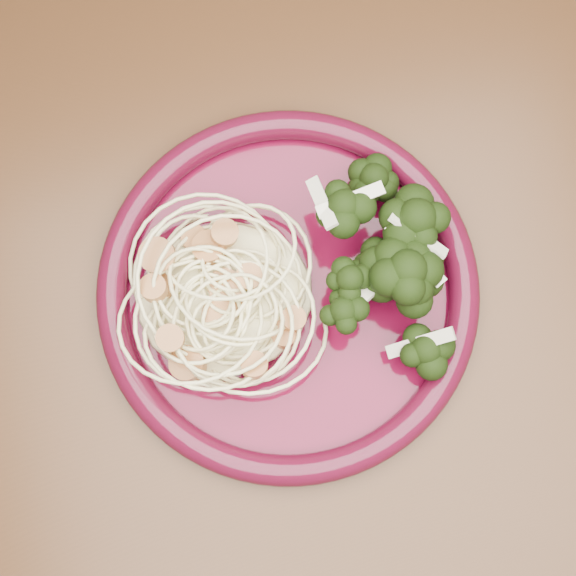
# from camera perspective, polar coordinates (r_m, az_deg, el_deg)

# --- Properties ---
(dining_table) EXTENTS (1.20, 0.80, 0.75)m
(dining_table) POSITION_cam_1_polar(r_m,az_deg,el_deg) (0.74, 0.12, 2.26)
(dining_table) COLOR #472814
(dining_table) RESTS_ON ground
(dinner_plate) EXTENTS (0.33, 0.33, 0.02)m
(dinner_plate) POSITION_cam_1_polar(r_m,az_deg,el_deg) (0.62, 0.00, -0.18)
(dinner_plate) COLOR #4C061C
(dinner_plate) RESTS_ON dining_table
(spaghetti_pile) EXTENTS (0.15, 0.13, 0.03)m
(spaghetti_pile) POSITION_cam_1_polar(r_m,az_deg,el_deg) (0.61, -4.54, -0.56)
(spaghetti_pile) COLOR #F4ECAF
(spaghetti_pile) RESTS_ON dinner_plate
(scallop_cluster) EXTENTS (0.14, 0.14, 0.04)m
(scallop_cluster) POSITION_cam_1_polar(r_m,az_deg,el_deg) (0.58, -4.83, 0.18)
(scallop_cluster) COLOR #BE7B41
(scallop_cluster) RESTS_ON spaghetti_pile
(broccoli_pile) EXTENTS (0.12, 0.18, 0.06)m
(broccoli_pile) POSITION_cam_1_polar(r_m,az_deg,el_deg) (0.60, 5.64, 1.05)
(broccoli_pile) COLOR black
(broccoli_pile) RESTS_ON dinner_plate
(onion_garnish) EXTENTS (0.08, 0.11, 0.05)m
(onion_garnish) POSITION_cam_1_polar(r_m,az_deg,el_deg) (0.57, 5.97, 1.85)
(onion_garnish) COLOR beige
(onion_garnish) RESTS_ON broccoli_pile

